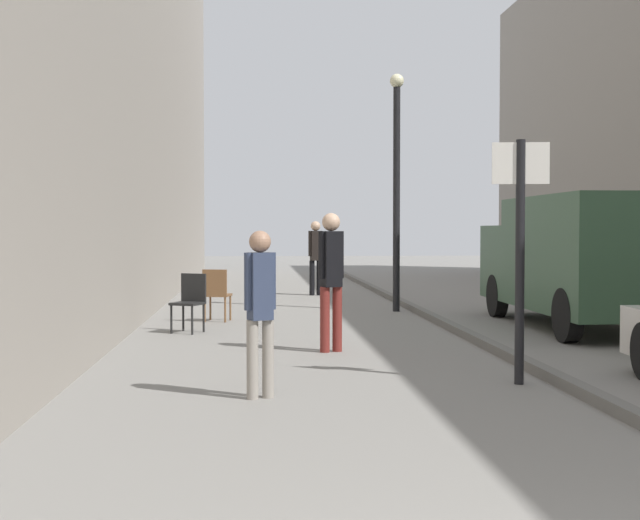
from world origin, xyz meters
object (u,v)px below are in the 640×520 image
at_px(pedestrian_mid_block, 331,272).
at_px(pedestrian_far_crossing, 260,302).
at_px(delivery_van, 580,257).
at_px(pedestrian_main_foreground, 316,253).
at_px(cafe_chair_by_doorway, 190,298).
at_px(lamp_post, 397,176).
at_px(cafe_chair_near_window, 216,291).
at_px(street_sign_post, 520,239).

height_order(pedestrian_mid_block, pedestrian_far_crossing, pedestrian_mid_block).
bearing_deg(delivery_van, pedestrian_main_foreground, 117.49).
bearing_deg(pedestrian_main_foreground, cafe_chair_by_doorway, 60.28).
distance_m(pedestrian_main_foreground, pedestrian_far_crossing, 13.41).
bearing_deg(lamp_post, cafe_chair_by_doorway, -139.54).
height_order(lamp_post, cafe_chair_by_doorway, lamp_post).
bearing_deg(pedestrian_main_foreground, cafe_chair_near_window, 58.78).
bearing_deg(cafe_chair_by_doorway, cafe_chair_near_window, -77.00).
distance_m(pedestrian_main_foreground, cafe_chair_near_window, 6.55).
distance_m(lamp_post, cafe_chair_near_window, 4.49).
relative_size(street_sign_post, cafe_chair_near_window, 2.77).
xyz_separation_m(lamp_post, cafe_chair_near_window, (-3.53, -1.71, -2.18)).
bearing_deg(street_sign_post, delivery_van, -109.24).
bearing_deg(pedestrian_mid_block, pedestrian_far_crossing, -129.33).
bearing_deg(street_sign_post, cafe_chair_by_doorway, -44.77).
distance_m(pedestrian_far_crossing, delivery_van, 7.85).
relative_size(pedestrian_main_foreground, pedestrian_mid_block, 0.99).
distance_m(pedestrian_main_foreground, delivery_van, 8.55).
bearing_deg(pedestrian_main_foreground, lamp_post, 95.14).
bearing_deg(pedestrian_main_foreground, pedestrian_far_crossing, 72.25).
relative_size(pedestrian_mid_block, cafe_chair_by_doorway, 1.99).
xyz_separation_m(pedestrian_mid_block, cafe_chair_by_doorway, (-2.06, 2.41, -0.53)).
xyz_separation_m(pedestrian_mid_block, lamp_post, (1.82, 5.71, 1.64)).
xyz_separation_m(pedestrian_mid_block, cafe_chair_near_window, (-1.71, 4.00, -0.53)).
bearing_deg(cafe_chair_by_doorway, pedestrian_main_foreground, -83.02).
bearing_deg(lamp_post, street_sign_post, -90.25).
bearing_deg(delivery_van, pedestrian_far_crossing, -132.82).
relative_size(delivery_van, lamp_post, 1.14).
bearing_deg(delivery_van, pedestrian_mid_block, -149.64).
bearing_deg(pedestrian_mid_block, delivery_van, 7.64).
height_order(pedestrian_far_crossing, street_sign_post, street_sign_post).
bearing_deg(pedestrian_mid_block, pedestrian_main_foreground, 64.84).
height_order(pedestrian_mid_block, lamp_post, lamp_post).
bearing_deg(lamp_post, pedestrian_mid_block, -107.68).
distance_m(pedestrian_mid_block, lamp_post, 6.22).
bearing_deg(pedestrian_far_crossing, lamp_post, 50.72).
relative_size(pedestrian_mid_block, lamp_post, 0.39).
height_order(pedestrian_main_foreground, cafe_chair_by_doorway, pedestrian_main_foreground).
xyz_separation_m(pedestrian_main_foreground, pedestrian_mid_block, (-0.50, -10.15, 0.01)).
bearing_deg(cafe_chair_by_doorway, delivery_van, -153.59).
xyz_separation_m(delivery_van, street_sign_post, (-2.61, -5.13, 0.36)).
height_order(pedestrian_main_foreground, lamp_post, lamp_post).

